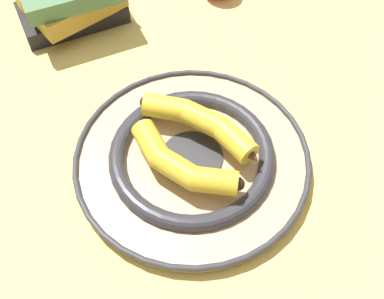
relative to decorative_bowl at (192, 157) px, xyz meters
name	(u,v)px	position (x,y,z in m)	size (l,w,h in m)	color
ground_plane	(212,156)	(-0.03, 0.02, -0.02)	(2.80, 2.80, 0.00)	#E5CC6B
decorative_bowl	(192,157)	(0.00, 0.00, 0.00)	(0.36, 0.36, 0.03)	tan
banana_a	(178,163)	(0.04, 0.00, 0.04)	(0.07, 0.20, 0.04)	gold
banana_b	(203,123)	(-0.04, -0.01, 0.04)	(0.06, 0.22, 0.04)	yellow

